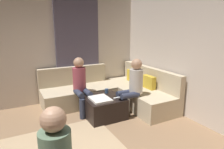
{
  "coord_description": "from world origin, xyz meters",
  "views": [
    {
      "loc": [
        1.92,
        -0.24,
        1.82
      ],
      "look_at": [
        -1.63,
        1.63,
        0.85
      ],
      "focal_mm": 31.48,
      "sensor_mm": 36.0,
      "label": 1
    }
  ],
  "objects_px": {
    "person_on_couch_back": "(132,85)",
    "game_remote": "(117,98)",
    "person_on_couch_side": "(81,83)",
    "sectional_couch": "(112,92)",
    "ottoman": "(104,107)",
    "coffee_mug": "(107,91)"
  },
  "relations": [
    {
      "from": "coffee_mug",
      "to": "person_on_couch_side",
      "type": "bearing_deg",
      "value": -111.16
    },
    {
      "from": "sectional_couch",
      "to": "person_on_couch_back",
      "type": "height_order",
      "value": "person_on_couch_back"
    },
    {
      "from": "sectional_couch",
      "to": "coffee_mug",
      "type": "relative_size",
      "value": 26.84
    },
    {
      "from": "person_on_couch_back",
      "to": "person_on_couch_side",
      "type": "xyz_separation_m",
      "value": [
        -0.62,
        -0.89,
        0.0
      ]
    },
    {
      "from": "sectional_couch",
      "to": "ottoman",
      "type": "bearing_deg",
      "value": -41.74
    },
    {
      "from": "game_remote",
      "to": "person_on_couch_side",
      "type": "relative_size",
      "value": 0.12
    },
    {
      "from": "ottoman",
      "to": "game_remote",
      "type": "relative_size",
      "value": 5.07
    },
    {
      "from": "person_on_couch_back",
      "to": "person_on_couch_side",
      "type": "distance_m",
      "value": 1.08
    },
    {
      "from": "sectional_couch",
      "to": "ottoman",
      "type": "relative_size",
      "value": 3.36
    },
    {
      "from": "coffee_mug",
      "to": "person_on_couch_back",
      "type": "xyz_separation_m",
      "value": [
        0.42,
        0.38,
        0.19
      ]
    },
    {
      "from": "coffee_mug",
      "to": "person_on_couch_back",
      "type": "relative_size",
      "value": 0.08
    },
    {
      "from": "person_on_couch_back",
      "to": "game_remote",
      "type": "bearing_deg",
      "value": 86.77
    },
    {
      "from": "ottoman",
      "to": "game_remote",
      "type": "distance_m",
      "value": 0.36
    },
    {
      "from": "sectional_couch",
      "to": "coffee_mug",
      "type": "xyz_separation_m",
      "value": [
        0.35,
        -0.32,
        0.19
      ]
    },
    {
      "from": "person_on_couch_back",
      "to": "person_on_couch_side",
      "type": "relative_size",
      "value": 1.0
    },
    {
      "from": "game_remote",
      "to": "person_on_couch_side",
      "type": "distance_m",
      "value": 0.84
    },
    {
      "from": "sectional_couch",
      "to": "person_on_couch_side",
      "type": "height_order",
      "value": "person_on_couch_side"
    },
    {
      "from": "coffee_mug",
      "to": "ottoman",
      "type": "bearing_deg",
      "value": -39.29
    },
    {
      "from": "coffee_mug",
      "to": "person_on_couch_back",
      "type": "distance_m",
      "value": 0.6
    },
    {
      "from": "ottoman",
      "to": "person_on_couch_side",
      "type": "relative_size",
      "value": 0.63
    },
    {
      "from": "game_remote",
      "to": "person_on_couch_back",
      "type": "relative_size",
      "value": 0.12
    },
    {
      "from": "coffee_mug",
      "to": "person_on_couch_side",
      "type": "height_order",
      "value": "person_on_couch_side"
    }
  ]
}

